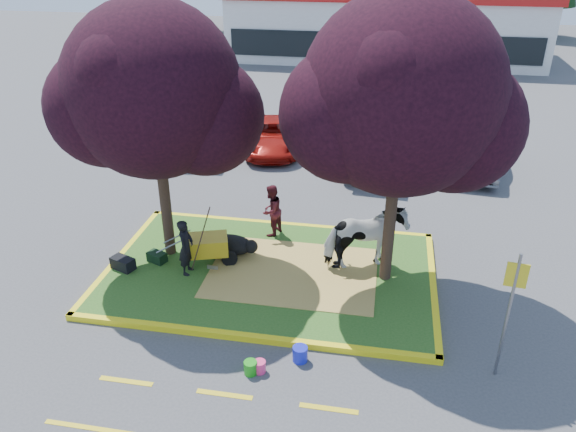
% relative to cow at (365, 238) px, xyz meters
% --- Properties ---
extents(ground, '(90.00, 90.00, 0.00)m').
position_rel_cow_xyz_m(ground, '(-2.33, -0.59, -1.00)').
color(ground, '#424244').
rests_on(ground, ground).
extents(median_island, '(8.00, 5.00, 0.15)m').
position_rel_cow_xyz_m(median_island, '(-2.33, -0.59, -0.92)').
color(median_island, '#28591B').
rests_on(median_island, ground).
extents(curb_near, '(8.30, 0.16, 0.15)m').
position_rel_cow_xyz_m(curb_near, '(-2.33, -3.17, -0.92)').
color(curb_near, yellow).
rests_on(curb_near, ground).
extents(curb_far, '(8.30, 0.16, 0.15)m').
position_rel_cow_xyz_m(curb_far, '(-2.33, 1.99, -0.92)').
color(curb_far, yellow).
rests_on(curb_far, ground).
extents(curb_left, '(0.16, 5.30, 0.15)m').
position_rel_cow_xyz_m(curb_left, '(-6.41, -0.59, -0.92)').
color(curb_left, yellow).
rests_on(curb_left, ground).
extents(curb_right, '(0.16, 5.30, 0.15)m').
position_rel_cow_xyz_m(curb_right, '(1.75, -0.59, -0.92)').
color(curb_right, yellow).
rests_on(curb_right, ground).
extents(straw_bedding, '(4.20, 3.00, 0.01)m').
position_rel_cow_xyz_m(straw_bedding, '(-1.73, -0.59, -0.84)').
color(straw_bedding, tan).
rests_on(straw_bedding, median_island).
extents(tree_purple_left, '(5.06, 4.20, 6.51)m').
position_rel_cow_xyz_m(tree_purple_left, '(-5.11, -0.21, 3.36)').
color(tree_purple_left, black).
rests_on(tree_purple_left, median_island).
extents(tree_purple_right, '(5.30, 4.40, 6.82)m').
position_rel_cow_xyz_m(tree_purple_right, '(0.59, -0.41, 3.56)').
color(tree_purple_right, black).
rests_on(tree_purple_right, median_island).
extents(fire_lane_stripe_a, '(1.10, 0.12, 0.01)m').
position_rel_cow_xyz_m(fire_lane_stripe_a, '(-4.33, -4.79, -0.99)').
color(fire_lane_stripe_a, yellow).
rests_on(fire_lane_stripe_a, ground).
extents(fire_lane_stripe_b, '(1.10, 0.12, 0.01)m').
position_rel_cow_xyz_m(fire_lane_stripe_b, '(-2.33, -4.79, -0.99)').
color(fire_lane_stripe_b, yellow).
rests_on(fire_lane_stripe_b, ground).
extents(fire_lane_stripe_c, '(1.10, 0.12, 0.01)m').
position_rel_cow_xyz_m(fire_lane_stripe_c, '(-0.33, -4.79, -0.99)').
color(fire_lane_stripe_c, yellow).
rests_on(fire_lane_stripe_c, ground).
extents(retail_building, '(20.40, 8.40, 4.40)m').
position_rel_cow_xyz_m(retail_building, '(-0.33, 27.39, 1.25)').
color(retail_building, silver).
rests_on(retail_building, ground).
extents(cow, '(2.21, 1.66, 1.70)m').
position_rel_cow_xyz_m(cow, '(0.00, 0.00, 0.00)').
color(cow, white).
rests_on(cow, median_island).
extents(calf, '(1.38, 1.12, 0.52)m').
position_rel_cow_xyz_m(calf, '(-3.53, 0.04, -0.59)').
color(calf, black).
rests_on(calf, median_island).
extents(handler, '(0.36, 0.54, 1.47)m').
position_rel_cow_xyz_m(handler, '(-4.34, -1.05, -0.11)').
color(handler, black).
rests_on(handler, median_island).
extents(visitor_a, '(0.79, 0.88, 1.49)m').
position_rel_cow_xyz_m(visitor_a, '(-2.67, 1.28, -0.10)').
color(visitor_a, '#4B151D').
rests_on(visitor_a, median_island).
extents(visitor_b, '(0.35, 0.75, 1.24)m').
position_rel_cow_xyz_m(visitor_b, '(-0.63, -0.09, -0.23)').
color(visitor_b, black).
rests_on(visitor_b, median_island).
extents(wheelbarrow, '(2.04, 1.00, 0.77)m').
position_rel_cow_xyz_m(wheelbarrow, '(-4.00, -0.56, -0.32)').
color(wheelbarrow, black).
rests_on(wheelbarrow, median_island).
extents(gear_bag_dark, '(0.69, 0.53, 0.31)m').
position_rel_cow_xyz_m(gear_bag_dark, '(-6.03, -1.18, -0.69)').
color(gear_bag_dark, black).
rests_on(gear_bag_dark, median_island).
extents(gear_bag_green, '(0.56, 0.46, 0.26)m').
position_rel_cow_xyz_m(gear_bag_green, '(-5.31, -0.70, -0.72)').
color(gear_bag_green, black).
rests_on(gear_bag_green, median_island).
extents(sign_post, '(0.39, 0.08, 2.79)m').
position_rel_cow_xyz_m(sign_post, '(2.83, -3.29, 0.75)').
color(sign_post, slate).
rests_on(sign_post, ground).
extents(bucket_green, '(0.32, 0.32, 0.29)m').
position_rel_cow_xyz_m(bucket_green, '(-1.98, -4.14, -0.85)').
color(bucket_green, '#1B9917').
rests_on(bucket_green, ground).
extents(bucket_pink, '(0.30, 0.30, 0.26)m').
position_rel_cow_xyz_m(bucket_pink, '(-1.80, -4.06, -0.87)').
color(bucket_pink, '#F33677').
rests_on(bucket_pink, ground).
extents(bucket_blue, '(0.36, 0.36, 0.33)m').
position_rel_cow_xyz_m(bucket_blue, '(-1.06, -3.59, -0.83)').
color(bucket_blue, '#1922C8').
rests_on(bucket_blue, ground).
extents(car_black, '(2.57, 3.86, 1.22)m').
position_rel_cow_xyz_m(car_black, '(-9.34, 7.95, -0.39)').
color(car_black, black).
rests_on(car_black, ground).
extents(car_silver, '(1.81, 4.21, 1.35)m').
position_rel_cow_xyz_m(car_silver, '(-6.60, 7.71, -0.32)').
color(car_silver, '#B0B2B8').
rests_on(car_silver, ground).
extents(car_red, '(2.71, 4.58, 1.19)m').
position_rel_cow_xyz_m(car_red, '(-4.09, 8.32, -0.40)').
color(car_red, '#A0140D').
rests_on(car_red, ground).
extents(car_white, '(2.59, 5.39, 1.51)m').
position_rel_cow_xyz_m(car_white, '(-0.04, 7.69, -0.24)').
color(car_white, silver).
rests_on(car_white, ground).
extents(car_grey, '(1.90, 4.50, 1.45)m').
position_rel_cow_xyz_m(car_grey, '(3.57, 7.69, -0.27)').
color(car_grey, slate).
rests_on(car_grey, ground).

